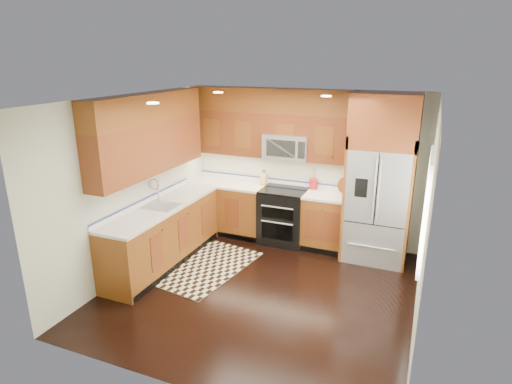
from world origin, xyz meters
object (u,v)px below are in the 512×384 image
at_px(range, 283,216).
at_px(knife_block, 264,178).
at_px(rug, 207,267).
at_px(utensil_crock, 313,182).
at_px(refrigerator, 380,179).

xyz_separation_m(range, knife_block, (-0.44, 0.20, 0.58)).
bearing_deg(rug, utensil_crock, 62.01).
bearing_deg(range, utensil_crock, 29.59).
distance_m(range, rug, 1.63).
relative_size(rug, knife_block, 6.61).
bearing_deg(utensil_crock, range, -150.41).
relative_size(knife_block, utensil_crock, 0.69).
distance_m(rug, utensil_crock, 2.28).
distance_m(range, knife_block, 0.75).
height_order(range, knife_block, knife_block).
bearing_deg(knife_block, refrigerator, -6.70).
bearing_deg(refrigerator, utensil_crock, 165.46).
bearing_deg(knife_block, rug, -101.77).
bearing_deg(rug, range, 69.46).
bearing_deg(refrigerator, rug, -150.14).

